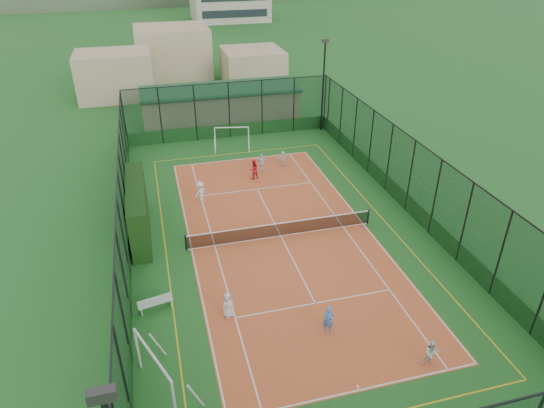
# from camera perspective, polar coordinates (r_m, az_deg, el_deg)

# --- Properties ---
(ground) EXTENTS (300.00, 300.00, 0.00)m
(ground) POSITION_cam_1_polar(r_m,az_deg,el_deg) (29.93, 1.05, -3.79)
(ground) COLOR #205D21
(ground) RESTS_ON ground
(court_slab) EXTENTS (11.17, 23.97, 0.01)m
(court_slab) POSITION_cam_1_polar(r_m,az_deg,el_deg) (29.92, 1.05, -3.78)
(court_slab) COLOR #BC4229
(court_slab) RESTS_ON ground
(tennis_net) EXTENTS (11.67, 0.12, 1.06)m
(tennis_net) POSITION_cam_1_polar(r_m,az_deg,el_deg) (29.64, 1.06, -2.94)
(tennis_net) COLOR black
(tennis_net) RESTS_ON ground
(perimeter_fence) EXTENTS (18.12, 34.12, 5.00)m
(perimeter_fence) POSITION_cam_1_polar(r_m,az_deg,el_deg) (28.63, 1.10, 0.39)
(perimeter_fence) COLOR #10321D
(perimeter_fence) RESTS_ON ground
(floodlight_ne) EXTENTS (0.60, 0.26, 8.25)m
(floodlight_ne) POSITION_cam_1_polar(r_m,az_deg,el_deg) (45.20, 6.03, 13.59)
(floodlight_ne) COLOR black
(floodlight_ne) RESTS_ON ground
(clubhouse) EXTENTS (15.20, 7.20, 3.15)m
(clubhouse) POSITION_cam_1_polar(r_m,az_deg,el_deg) (48.86, -6.10, 11.68)
(clubhouse) COLOR tan
(clubhouse) RESTS_ON ground
(hedge_left) EXTENTS (1.08, 7.22, 3.16)m
(hedge_left) POSITION_cam_1_polar(r_m,az_deg,el_deg) (30.70, -15.48, -0.59)
(hedge_left) COLOR black
(hedge_left) RESTS_ON ground
(white_bench) EXTENTS (1.75, 0.81, 0.95)m
(white_bench) POSITION_cam_1_polar(r_m,az_deg,el_deg) (25.02, -13.59, -11.14)
(white_bench) COLOR white
(white_bench) RESTS_ON ground
(futsal_goal_near) EXTENTS (3.55, 2.23, 2.22)m
(futsal_goal_near) POSITION_cam_1_polar(r_m,az_deg,el_deg) (20.90, -13.62, -18.81)
(futsal_goal_near) COLOR white
(futsal_goal_near) RESTS_ON ground
(futsal_goal_far) EXTENTS (3.07, 1.42, 1.91)m
(futsal_goal_far) POSITION_cam_1_polar(r_m,az_deg,el_deg) (41.86, -4.74, 7.74)
(futsal_goal_far) COLOR white
(futsal_goal_far) RESTS_ON ground
(child_near_left) EXTENTS (0.81, 0.74, 1.38)m
(child_near_left) POSITION_cam_1_polar(r_m,az_deg,el_deg) (23.93, -5.22, -11.76)
(child_near_left) COLOR silver
(child_near_left) RESTS_ON court_slab
(child_near_mid) EXTENTS (0.60, 0.47, 1.45)m
(child_near_mid) POSITION_cam_1_polar(r_m,az_deg,el_deg) (23.17, 6.67, -13.40)
(child_near_mid) COLOR #4C7DD8
(child_near_mid) RESTS_ON court_slab
(child_near_right) EXTENTS (0.73, 0.61, 1.36)m
(child_near_right) POSITION_cam_1_polar(r_m,az_deg,el_deg) (22.72, 18.29, -16.32)
(child_near_right) COLOR silver
(child_near_right) RESTS_ON court_slab
(child_far_left) EXTENTS (1.16, 1.07, 1.57)m
(child_far_left) POSITION_cam_1_polar(r_m,az_deg,el_deg) (33.55, -8.42, 1.40)
(child_far_left) COLOR silver
(child_far_left) RESTS_ON court_slab
(child_far_right) EXTENTS (0.93, 0.56, 1.49)m
(child_far_right) POSITION_cam_1_polar(r_m,az_deg,el_deg) (37.52, -1.21, 4.83)
(child_far_right) COLOR silver
(child_far_right) RESTS_ON court_slab
(child_far_back) EXTENTS (1.19, 0.64, 1.22)m
(child_far_back) POSITION_cam_1_polar(r_m,az_deg,el_deg) (38.64, 1.29, 5.37)
(child_far_back) COLOR white
(child_far_back) RESTS_ON court_slab
(coach) EXTENTS (0.85, 0.73, 1.52)m
(coach) POSITION_cam_1_polar(r_m,az_deg,el_deg) (36.47, -2.18, 4.08)
(coach) COLOR red
(coach) RESTS_ON court_slab
(tennis_balls) EXTENTS (6.06, 1.61, 0.07)m
(tennis_balls) POSITION_cam_1_polar(r_m,az_deg,el_deg) (30.97, -0.31, -2.43)
(tennis_balls) COLOR #CCE033
(tennis_balls) RESTS_ON court_slab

